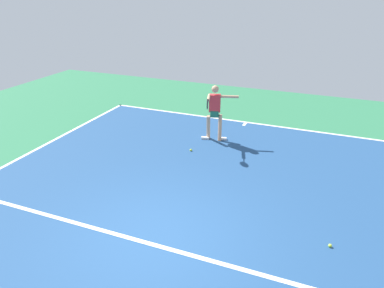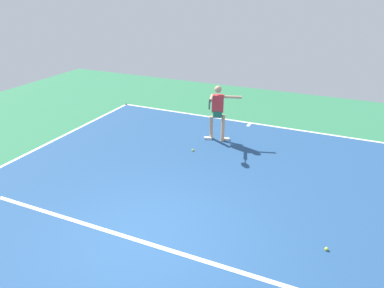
# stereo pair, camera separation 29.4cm
# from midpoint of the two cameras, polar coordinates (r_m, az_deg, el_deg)

# --- Properties ---
(ground_plane) EXTENTS (22.41, 22.41, 0.00)m
(ground_plane) POSITION_cam_midpoint_polar(r_m,az_deg,el_deg) (7.25, -5.04, -14.24)
(ground_plane) COLOR #2D754C
(court_surface) EXTENTS (10.29, 13.65, 0.00)m
(court_surface) POSITION_cam_midpoint_polar(r_m,az_deg,el_deg) (7.24, -5.04, -14.22)
(court_surface) COLOR navy
(court_surface) RESTS_ON ground_plane
(court_line_baseline_near) EXTENTS (10.29, 0.10, 0.01)m
(court_line_baseline_near) POSITION_cam_midpoint_polar(r_m,az_deg,el_deg) (12.84, 9.74, 3.25)
(court_line_baseline_near) COLOR white
(court_line_baseline_near) RESTS_ON ground_plane
(court_line_service) EXTENTS (7.72, 0.10, 0.01)m
(court_line_service) POSITION_cam_midpoint_polar(r_m,az_deg,el_deg) (7.11, -5.84, -15.11)
(court_line_service) COLOR white
(court_line_service) RESTS_ON ground_plane
(court_line_centre_mark) EXTENTS (0.10, 0.30, 0.01)m
(court_line_centre_mark) POSITION_cam_midpoint_polar(r_m,az_deg,el_deg) (12.66, 9.50, 2.96)
(court_line_centre_mark) COLOR white
(court_line_centre_mark) RESTS_ON ground_plane
(tennis_player) EXTENTS (1.07, 1.27, 1.72)m
(tennis_player) POSITION_cam_midpoint_polar(r_m,az_deg,el_deg) (10.96, 4.79, 5.31)
(tennis_player) COLOR tan
(tennis_player) RESTS_ON ground_plane
(tennis_ball_far_corner) EXTENTS (0.07, 0.07, 0.07)m
(tennis_ball_far_corner) POSITION_cam_midpoint_polar(r_m,az_deg,el_deg) (7.37, 21.32, -14.99)
(tennis_ball_far_corner) COLOR #C6E53D
(tennis_ball_far_corner) RESTS_ON ground_plane
(tennis_ball_centre_court) EXTENTS (0.07, 0.07, 0.07)m
(tennis_ball_centre_court) POSITION_cam_midpoint_polar(r_m,az_deg,el_deg) (10.53, 0.92, -0.95)
(tennis_ball_centre_court) COLOR #CCE033
(tennis_ball_centre_court) RESTS_ON ground_plane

